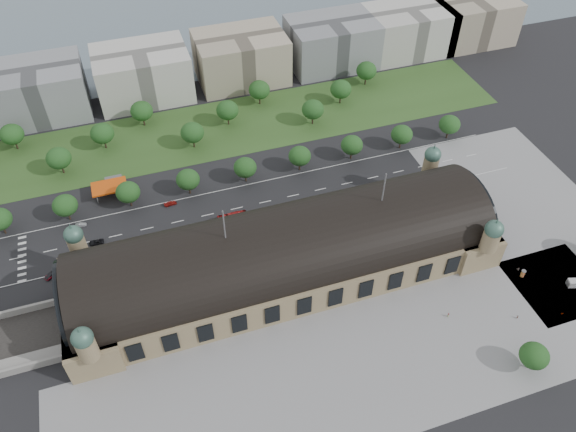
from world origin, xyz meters
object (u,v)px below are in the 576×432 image
object	(u,v)px
parked_car_2	(146,256)
bus_west	(232,217)
parked_car_3	(119,267)
pedestrian_0	(448,315)
pedestrian_3	(562,314)
traffic_car_1	(81,225)
pedestrian_2	(518,269)
traffic_car_2	(96,242)
parked_car_4	(160,257)
pedestrian_1	(518,317)
traffic_car_3	(170,203)
parked_car_0	(51,275)
van_east	(576,283)
bus_east	(336,201)
parked_car_5	(174,251)
petrol_station	(112,184)
bus_mid	(317,207)
parked_car_6	(220,243)
parked_car_1	(51,275)
traffic_car_6	(456,175)
advertising_column	(523,273)
traffic_car_4	(290,206)

from	to	relation	value
parked_car_2	bus_west	distance (m)	36.31
parked_car_3	pedestrian_0	xyz separation A→B (m)	(102.29, -56.26, 0.08)
bus_west	pedestrian_3	xyz separation A→B (m)	(93.85, -78.83, -0.87)
traffic_car_1	pedestrian_2	size ratio (longest dim) A/B	2.08
traffic_car_1	traffic_car_2	xyz separation A→B (m)	(4.98, -11.49, 0.08)
parked_car_2	pedestrian_2	size ratio (longest dim) A/B	2.48
parked_car_4	pedestrian_1	xyz separation A→B (m)	(109.21, -64.20, 0.02)
traffic_car_3	parked_car_3	distance (m)	36.16
traffic_car_2	parked_car_0	xyz separation A→B (m)	(-16.81, -11.22, -0.02)
bus_west	traffic_car_3	bearing A→B (deg)	52.72
traffic_car_1	van_east	world-z (taller)	van_east
traffic_car_3	parked_car_3	world-z (taller)	parked_car_3
parked_car_2	traffic_car_3	bearing A→B (deg)	122.61
parked_car_3	pedestrian_1	distance (m)	139.62
traffic_car_2	van_east	bearing A→B (deg)	68.94
traffic_car_2	bus_east	size ratio (longest dim) A/B	0.44
pedestrian_2	traffic_car_2	bearing A→B (deg)	21.49
parked_car_5	petrol_station	bearing A→B (deg)	173.32
petrol_station	pedestrian_2	world-z (taller)	petrol_station
bus_mid	van_east	world-z (taller)	bus_mid
traffic_car_2	parked_car_3	size ratio (longest dim) A/B	1.18
parked_car_0	parked_car_2	distance (m)	33.63
traffic_car_2	traffic_car_3	world-z (taller)	traffic_car_2
parked_car_4	parked_car_6	bearing A→B (deg)	52.21
traffic_car_3	bus_west	xyz separation A→B (m)	(21.71, -16.61, 0.92)
parked_car_1	bus_east	xyz separation A→B (m)	(110.53, 2.90, 1.02)
petrol_station	traffic_car_1	size ratio (longest dim) A/B	3.40
parked_car_1	traffic_car_1	bearing A→B (deg)	122.48
traffic_car_6	bus_east	world-z (taller)	bus_east
parked_car_1	parked_car_2	distance (m)	33.43
traffic_car_1	advertising_column	size ratio (longest dim) A/B	1.34
traffic_car_1	traffic_car_4	world-z (taller)	traffic_car_4
parked_car_1	bus_east	bearing A→B (deg)	61.11
parked_car_0	van_east	distance (m)	186.16
traffic_car_3	pedestrian_3	size ratio (longest dim) A/B	3.25
parked_car_1	bus_west	size ratio (longest dim) A/B	0.43
parked_car_2	parked_car_0	bearing A→B (deg)	-122.61
traffic_car_2	traffic_car_3	bearing A→B (deg)	116.23
traffic_car_6	pedestrian_3	world-z (taller)	traffic_car_6
bus_west	advertising_column	xyz separation A→B (m)	(91.22, -60.26, -0.06)
traffic_car_6	pedestrian_3	bearing A→B (deg)	-7.80
parked_car_2	parked_car_4	bearing A→B (deg)	36.95
parked_car_5	van_east	bearing A→B (deg)	35.91
advertising_column	pedestrian_1	bearing A→B (deg)	-129.42
traffic_car_4	parked_car_0	bearing A→B (deg)	-79.35
traffic_car_2	parked_car_4	distance (m)	26.50
traffic_car_2	bus_mid	size ratio (longest dim) A/B	0.43
parked_car_1	van_east	size ratio (longest dim) A/B	0.75
traffic_car_6	bus_west	world-z (taller)	bus_west
parked_car_1	parked_car_4	bearing A→B (deg)	53.64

